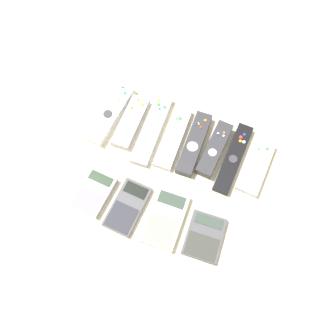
{
  "coord_description": "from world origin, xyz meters",
  "views": [
    {
      "loc": [
        0.12,
        -0.26,
        0.79
      ],
      "look_at": [
        0.0,
        0.04,
        0.01
      ],
      "focal_mm": 35.0,
      "sensor_mm": 36.0,
      "label": 1
    }
  ],
  "objects": [
    {
      "name": "remote_0",
      "position": [
        -0.21,
        0.13,
        0.01
      ],
      "size": [
        0.07,
        0.2,
        0.02
      ],
      "rotation": [
        0.0,
        0.0,
        -0.06
      ],
      "color": "white",
      "rests_on": "ground_plane"
    },
    {
      "name": "remote_6",
      "position": [
        0.15,
        0.13,
        0.01
      ],
      "size": [
        0.05,
        0.21,
        0.02
      ],
      "rotation": [
        0.0,
        0.0,
        -0.04
      ],
      "color": "black",
      "rests_on": "ground_plane"
    },
    {
      "name": "calculator_2",
      "position": [
        0.04,
        -0.09,
        0.01
      ],
      "size": [
        0.09,
        0.14,
        0.02
      ],
      "rotation": [
        0.0,
        0.0,
        0.04
      ],
      "color": "silver",
      "rests_on": "ground_plane"
    },
    {
      "name": "remote_7",
      "position": [
        0.21,
        0.13,
        0.01
      ],
      "size": [
        0.07,
        0.16,
        0.02
      ],
      "rotation": [
        0.0,
        0.0,
        -0.06
      ],
      "color": "silver",
      "rests_on": "ground_plane"
    },
    {
      "name": "remote_1",
      "position": [
        -0.15,
        0.13,
        0.01
      ],
      "size": [
        0.06,
        0.16,
        0.02
      ],
      "rotation": [
        0.0,
        0.0,
        0.03
      ],
      "color": "#B7B7BC",
      "rests_on": "ground_plane"
    },
    {
      "name": "calculator_0",
      "position": [
        -0.15,
        -0.09,
        0.01
      ],
      "size": [
        0.08,
        0.12,
        0.02
      ],
      "rotation": [
        0.0,
        0.0,
        -0.06
      ],
      "color": "#B2B2B7",
      "rests_on": "ground_plane"
    },
    {
      "name": "remote_2",
      "position": [
        -0.08,
        0.13,
        0.01
      ],
      "size": [
        0.06,
        0.22,
        0.02
      ],
      "rotation": [
        0.0,
        0.0,
        0.05
      ],
      "color": "#B7B7BC",
      "rests_on": "ground_plane"
    },
    {
      "name": "remote_3",
      "position": [
        -0.02,
        0.13,
        0.01
      ],
      "size": [
        0.06,
        0.19,
        0.02
      ],
      "rotation": [
        0.0,
        0.0,
        0.04
      ],
      "color": "silver",
      "rests_on": "ground_plane"
    },
    {
      "name": "calculator_1",
      "position": [
        -0.06,
        -0.09,
        0.01
      ],
      "size": [
        0.08,
        0.14,
        0.01
      ],
      "rotation": [
        0.0,
        0.0,
        -0.05
      ],
      "color": "#4C4C51",
      "rests_on": "ground_plane"
    },
    {
      "name": "remote_4",
      "position": [
        0.04,
        0.13,
        0.01
      ],
      "size": [
        0.05,
        0.19,
        0.02
      ],
      "rotation": [
        0.0,
        0.0,
        0.03
      ],
      "color": "#333338",
      "rests_on": "ground_plane"
    },
    {
      "name": "remote_5",
      "position": [
        0.09,
        0.13,
        0.01
      ],
      "size": [
        0.05,
        0.16,
        0.03
      ],
      "rotation": [
        0.0,
        0.0,
        -0.07
      ],
      "color": "#333338",
      "rests_on": "ground_plane"
    },
    {
      "name": "ground_plane",
      "position": [
        0.0,
        0.0,
        0.0
      ],
      "size": [
        3.0,
        3.0,
        0.0
      ],
      "primitive_type": "plane",
      "color": "beige"
    },
    {
      "name": "calculator_3",
      "position": [
        0.14,
        -0.09,
        0.01
      ],
      "size": [
        0.09,
        0.12,
        0.01
      ],
      "rotation": [
        0.0,
        0.0,
        0.06
      ],
      "color": "#4C4C51",
      "rests_on": "ground_plane"
    }
  ]
}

